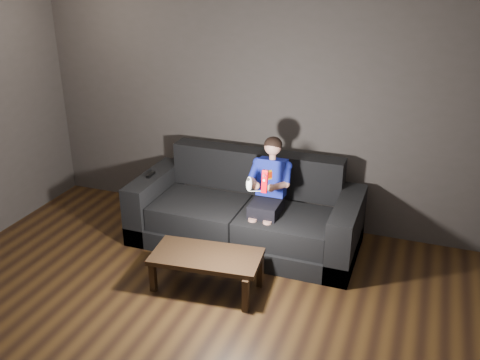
% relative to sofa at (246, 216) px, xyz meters
% --- Properties ---
extents(floor, '(5.00, 5.00, 0.00)m').
position_rel_sofa_xyz_m(floor, '(-0.09, -1.89, -0.29)').
color(floor, black).
rests_on(floor, ground).
extents(back_wall, '(5.00, 0.04, 2.70)m').
position_rel_sofa_xyz_m(back_wall, '(-0.09, 0.61, 1.06)').
color(back_wall, '#393432').
rests_on(back_wall, ground).
extents(sofa, '(2.32, 1.00, 0.90)m').
position_rel_sofa_xyz_m(sofa, '(0.00, 0.00, 0.00)').
color(sofa, black).
rests_on(sofa, floor).
extents(child, '(0.42, 0.52, 1.03)m').
position_rel_sofa_xyz_m(child, '(0.26, -0.07, 0.43)').
color(child, black).
rests_on(child, sofa).
extents(wii_remote_red, '(0.06, 0.08, 0.21)m').
position_rel_sofa_xyz_m(wii_remote_red, '(0.34, -0.47, 0.64)').
color(wii_remote_red, '#DE000B').
rests_on(wii_remote_red, child).
extents(nunchuk_white, '(0.07, 0.10, 0.15)m').
position_rel_sofa_xyz_m(nunchuk_white, '(0.19, -0.47, 0.59)').
color(nunchuk_white, white).
rests_on(nunchuk_white, child).
extents(wii_remote_black, '(0.04, 0.15, 0.03)m').
position_rel_sofa_xyz_m(wii_remote_black, '(-1.04, -0.09, 0.35)').
color(wii_remote_black, black).
rests_on(wii_remote_black, sofa).
extents(coffee_table, '(1.01, 0.58, 0.35)m').
position_rel_sofa_xyz_m(coffee_table, '(-0.04, -0.93, 0.01)').
color(coffee_table, black).
rests_on(coffee_table, floor).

